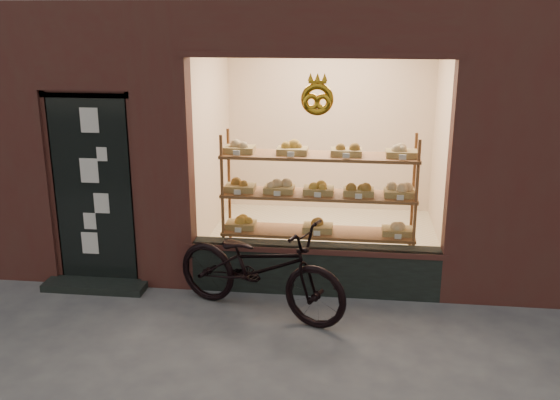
# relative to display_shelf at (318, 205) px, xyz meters

# --- Properties ---
(display_shelf) EXTENTS (2.20, 0.45, 1.70)m
(display_shelf) POSITION_rel_display_shelf_xyz_m (0.00, 0.00, 0.00)
(display_shelf) COLOR brown
(display_shelf) RESTS_ON ground
(bicycle) EXTENTS (2.04, 1.33, 1.01)m
(bicycle) POSITION_rel_display_shelf_xyz_m (-0.53, -1.00, -0.37)
(bicycle) COLOR black
(bicycle) RESTS_ON ground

